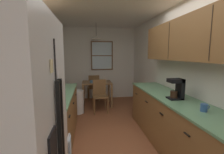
% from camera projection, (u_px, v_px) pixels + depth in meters
% --- Properties ---
extents(ground_plane, '(12.00, 12.00, 0.00)m').
position_uv_depth(ground_plane, '(109.00, 130.00, 3.41)').
color(ground_plane, brown).
extents(wall_left, '(0.10, 9.00, 2.55)m').
position_uv_depth(wall_left, '(38.00, 72.00, 3.04)').
color(wall_left, white).
rests_on(wall_left, ground).
extents(wall_right, '(0.10, 9.00, 2.55)m').
position_uv_depth(wall_right, '(171.00, 70.00, 3.44)').
color(wall_right, white).
rests_on(wall_right, ground).
extents(wall_back, '(4.40, 0.10, 2.55)m').
position_uv_depth(wall_back, '(99.00, 64.00, 5.83)').
color(wall_back, white).
rests_on(wall_back, ground).
extents(ceiling_slab, '(4.40, 9.00, 0.08)m').
position_uv_depth(ceiling_slab, '(108.00, 2.00, 3.06)').
color(ceiling_slab, white).
extents(microwave_over_range, '(0.39, 0.64, 0.33)m').
position_uv_depth(microwave_over_range, '(13.00, 43.00, 1.52)').
color(microwave_over_range, silver).
extents(counter_left, '(0.64, 1.99, 0.90)m').
position_uv_depth(counter_left, '(57.00, 117.00, 2.97)').
color(counter_left, brown).
rests_on(counter_left, ground).
extents(upper_cabinets_left, '(0.33, 2.07, 0.68)m').
position_uv_depth(upper_cabinets_left, '(44.00, 37.00, 2.70)').
color(upper_cabinets_left, brown).
extents(counter_right, '(0.64, 3.23, 0.90)m').
position_uv_depth(counter_right, '(179.00, 128.00, 2.52)').
color(counter_right, brown).
rests_on(counter_right, ground).
extents(upper_cabinets_right, '(0.33, 2.91, 0.67)m').
position_uv_depth(upper_cabinets_right, '(196.00, 38.00, 2.30)').
color(upper_cabinets_right, brown).
extents(dining_table, '(0.90, 0.72, 0.75)m').
position_uv_depth(dining_table, '(97.00, 86.00, 5.02)').
color(dining_table, brown).
rests_on(dining_table, ground).
extents(dining_chair_near, '(0.42, 0.42, 0.90)m').
position_uv_depth(dining_chair_near, '(100.00, 94.00, 4.49)').
color(dining_chair_near, brown).
rests_on(dining_chair_near, ground).
extents(dining_chair_far, '(0.43, 0.43, 0.90)m').
position_uv_depth(dining_chair_far, '(94.00, 86.00, 5.58)').
color(dining_chair_far, brown).
rests_on(dining_chair_far, ground).
extents(pendant_light, '(0.32, 0.32, 0.51)m').
position_uv_depth(pendant_light, '(96.00, 38.00, 4.81)').
color(pendant_light, black).
extents(back_window, '(0.78, 0.05, 1.03)m').
position_uv_depth(back_window, '(102.00, 56.00, 5.74)').
color(back_window, brown).
extents(trash_bin, '(0.32, 0.32, 0.63)m').
position_uv_depth(trash_bin, '(78.00, 102.00, 4.38)').
color(trash_bin, white).
rests_on(trash_bin, ground).
extents(storage_canister, '(0.12, 0.12, 0.21)m').
position_uv_depth(storage_canister, '(46.00, 97.00, 2.27)').
color(storage_canister, '#265999').
rests_on(storage_canister, counter_left).
extents(dish_towel, '(0.02, 0.16, 0.24)m').
position_uv_depth(dish_towel, '(70.00, 148.00, 1.90)').
color(dish_towel, silver).
extents(coffee_maker, '(0.22, 0.18, 0.32)m').
position_uv_depth(coffee_maker, '(177.00, 88.00, 2.52)').
color(coffee_maker, black).
rests_on(coffee_maker, counter_right).
extents(mug_by_coffeemaker, '(0.12, 0.08, 0.10)m').
position_uv_depth(mug_by_coffeemaker, '(204.00, 108.00, 1.97)').
color(mug_by_coffeemaker, '#335999').
rests_on(mug_by_coffeemaker, counter_right).
extents(table_serving_bowl, '(0.20, 0.20, 0.06)m').
position_uv_depth(table_serving_bowl, '(93.00, 81.00, 4.91)').
color(table_serving_bowl, '#4C7299').
rests_on(table_serving_bowl, dining_table).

